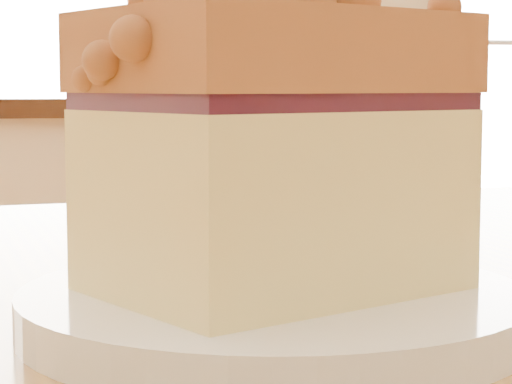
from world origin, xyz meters
TOP-DOWN VIEW (x-y plane):
  - plate at (-0.02, 0.13)m, footprint 0.20×0.20m
  - cake_slice at (-0.03, 0.13)m, footprint 0.16×0.15m

SIDE VIEW (x-z plane):
  - plate at x=-0.02m, z-range 0.75..0.77m
  - cake_slice at x=-0.03m, z-range 0.77..0.89m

